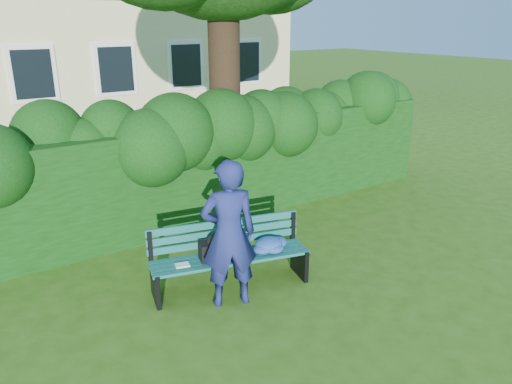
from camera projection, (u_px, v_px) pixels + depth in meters
ground at (278, 262)px, 7.58m from camera, size 80.00×80.00×0.00m
hedge at (206, 170)px, 8.99m from camera, size 10.00×1.00×1.80m
park_bench at (236, 252)px, 6.77m from camera, size 2.21×1.08×0.89m
man_reading at (229, 234)px, 6.18m from camera, size 0.82×0.66×1.93m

